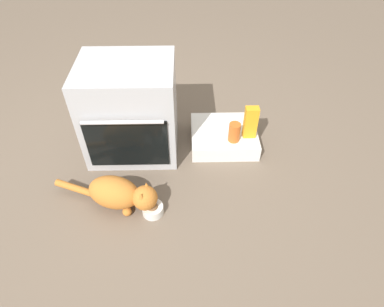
{
  "coord_description": "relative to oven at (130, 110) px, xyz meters",
  "views": [
    {
      "loc": [
        0.29,
        -1.44,
        1.65
      ],
      "look_at": [
        0.32,
        0.0,
        0.25
      ],
      "focal_mm": 30.64,
      "sensor_mm": 36.0,
      "label": 1
    }
  ],
  "objects": [
    {
      "name": "ground",
      "position": [
        0.09,
        -0.35,
        -0.33
      ],
      "size": [
        8.0,
        8.0,
        0.0
      ],
      "primitive_type": "plane",
      "color": "#6B5B4C"
    },
    {
      "name": "oven",
      "position": [
        0.0,
        0.0,
        0.0
      ],
      "size": [
        0.61,
        0.55,
        0.66
      ],
      "color": "#B7BABF",
      "rests_on": "ground"
    },
    {
      "name": "pantry_cabinet",
      "position": [
        0.65,
        0.03,
        -0.27
      ],
      "size": [
        0.47,
        0.42,
        0.12
      ],
      "primitive_type": "cube",
      "color": "white",
      "rests_on": "ground"
    },
    {
      "name": "food_bowl",
      "position": [
        0.17,
        -0.61,
        -0.29
      ],
      "size": [
        0.13,
        0.13,
        0.09
      ],
      "color": "white",
      "rests_on": "ground"
    },
    {
      "name": "cat",
      "position": [
        -0.03,
        -0.55,
        -0.21
      ],
      "size": [
        0.66,
        0.28,
        0.22
      ],
      "rotation": [
        0.0,
        0.0,
        -0.29
      ],
      "color": "#C6752D",
      "rests_on": "ground"
    },
    {
      "name": "juice_carton",
      "position": [
        0.82,
        -0.04,
        -0.09
      ],
      "size": [
        0.09,
        0.06,
        0.24
      ],
      "primitive_type": "cube",
      "color": "orange",
      "rests_on": "pantry_cabinet"
    },
    {
      "name": "sauce_jar",
      "position": [
        0.7,
        -0.08,
        -0.14
      ],
      "size": [
        0.08,
        0.08,
        0.14
      ],
      "primitive_type": "cylinder",
      "color": "#D16023",
      "rests_on": "pantry_cabinet"
    }
  ]
}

